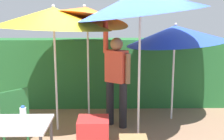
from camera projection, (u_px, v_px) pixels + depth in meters
hedge_row at (111, 72)px, 6.11m from camera, size 8.00×0.70×1.48m
umbrella_rainbow at (141, 2)px, 4.01m from camera, size 1.96×1.94×2.47m
umbrella_orange at (54, 18)px, 4.45m from camera, size 1.96×1.95×2.15m
umbrella_yellow at (86, 15)px, 5.02m from camera, size 1.66×1.63×2.39m
umbrella_navy at (175, 34)px, 5.01m from camera, size 1.84×1.83×1.89m
person_vendor at (116, 75)px, 4.81m from camera, size 0.50×0.39×1.88m
chair_plastic at (11, 113)px, 4.14m from camera, size 0.62×0.62×0.89m
cooler_box at (93, 133)px, 4.08m from camera, size 0.46×0.42×0.46m
folding_table at (14, 131)px, 3.09m from camera, size 0.80×0.60×0.76m
bottle_water at (23, 117)px, 2.95m from camera, size 0.07×0.07×0.24m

